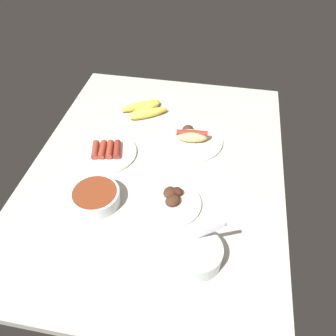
{
  "coord_description": "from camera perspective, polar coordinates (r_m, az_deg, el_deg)",
  "views": [
    {
      "loc": [
        -86.26,
        -20.49,
        87.93
      ],
      "look_at": [
        -2.09,
        -4.69,
        3.0
      ],
      "focal_mm": 37.07,
      "sensor_mm": 36.0,
      "label": 1
    }
  ],
  "objects": [
    {
      "name": "banana_bunch",
      "position": [
        1.5,
        -3.9,
        9.54
      ],
      "size": [
        17.5,
        20.98,
        3.69
      ],
      "color": "gold",
      "rests_on": "ground_plane"
    },
    {
      "name": "bowl_coleslaw",
      "position": [
        1.0,
        4.65,
        -13.77
      ],
      "size": [
        14.88,
        14.88,
        15.13
      ],
      "color": "silver",
      "rests_on": "ground_plane"
    },
    {
      "name": "plate_grilled_meat",
      "position": [
        1.13,
        0.67,
        -5.51
      ],
      "size": [
        19.15,
        19.15,
        3.73
      ],
      "color": "white",
      "rests_on": "ground_plane"
    },
    {
      "name": "ground_plane",
      "position": [
        1.26,
        -1.92,
        -0.52
      ],
      "size": [
        120.0,
        90.0,
        3.0
      ],
      "primitive_type": "cube",
      "color": "beige"
    },
    {
      "name": "plate_hotdog_assembled",
      "position": [
        1.35,
        3.9,
        4.9
      ],
      "size": [
        24.02,
        24.02,
        5.61
      ],
      "color": "white",
      "rests_on": "ground_plane"
    },
    {
      "name": "bowl_chili",
      "position": [
        1.15,
        -11.86,
        -4.59
      ],
      "size": [
        15.9,
        15.9,
        4.73
      ],
      "color": "white",
      "rests_on": "ground_plane"
    },
    {
      "name": "plate_sausages",
      "position": [
        1.32,
        -10.08,
        2.62
      ],
      "size": [
        22.4,
        22.4,
        3.45
      ],
      "color": "white",
      "rests_on": "ground_plane"
    }
  ]
}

